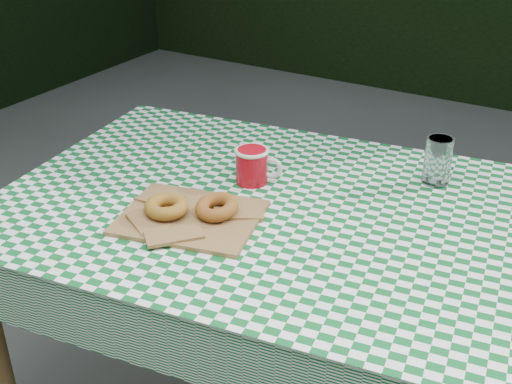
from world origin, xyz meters
TOP-DOWN VIEW (x-y plane):
  - table at (-0.05, -0.17)m, footprint 1.40×1.03m
  - tablecloth at (-0.05, -0.17)m, footprint 1.43×1.05m
  - paper_bag at (-0.20, -0.33)m, footprint 0.35×0.30m
  - bagel_front at (-0.25, -0.36)m, footprint 0.13×0.13m
  - bagel_back at (-0.15, -0.30)m, footprint 0.13×0.13m
  - coffee_mug at (-0.18, -0.11)m, footprint 0.20×0.20m
  - drinking_glass at (0.21, 0.12)m, footprint 0.09×0.09m

SIDE VIEW (x-z plane):
  - table at x=-0.05m, z-range 0.00..0.75m
  - tablecloth at x=-0.05m, z-range 0.75..0.76m
  - paper_bag at x=-0.20m, z-range 0.76..0.77m
  - bagel_back at x=-0.15m, z-range 0.77..0.80m
  - bagel_front at x=-0.25m, z-range 0.77..0.80m
  - coffee_mug at x=-0.18m, z-range 0.76..0.84m
  - drinking_glass at x=0.21m, z-range 0.76..0.87m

